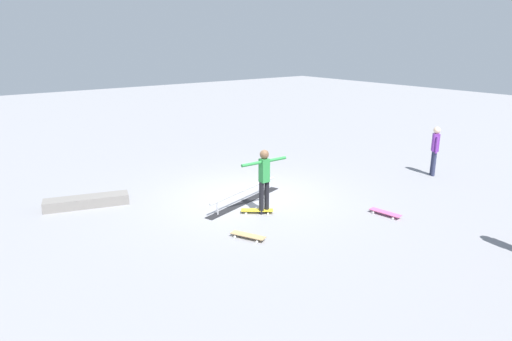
{
  "coord_description": "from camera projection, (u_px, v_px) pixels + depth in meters",
  "views": [
    {
      "loc": [
        6.9,
        9.35,
        4.2
      ],
      "look_at": [
        0.28,
        0.7,
        1.0
      ],
      "focal_mm": 31.58,
      "sensor_mm": 36.0,
      "label": 1
    }
  ],
  "objects": [
    {
      "name": "loose_skateboard_natural",
      "position": [
        248.0,
        235.0,
        9.81
      ],
      "size": [
        0.52,
        0.81,
        0.09
      ],
      "rotation": [
        0.0,
        0.0,
        5.15
      ],
      "color": "tan",
      "rests_on": "ground_plane"
    },
    {
      "name": "skate_ledge",
      "position": [
        87.0,
        202.0,
        11.69
      ],
      "size": [
        2.15,
        1.08,
        0.26
      ],
      "primitive_type": "cube",
      "rotation": [
        0.0,
        0.0,
        -0.3
      ],
      "color": "gray",
      "rests_on": "ground_plane"
    },
    {
      "name": "skateboard_main",
      "position": [
        257.0,
        210.0,
        11.25
      ],
      "size": [
        0.75,
        0.66,
        0.09
      ],
      "rotation": [
        0.0,
        0.0,
        2.46
      ],
      "color": "yellow",
      "rests_on": "ground_plane"
    },
    {
      "name": "bystander_purple_shirt",
      "position": [
        435.0,
        148.0,
        14.14
      ],
      "size": [
        0.29,
        0.31,
        1.57
      ],
      "rotation": [
        0.0,
        0.0,
        0.82
      ],
      "color": "#2D3351",
      "rests_on": "ground_plane"
    },
    {
      "name": "ground_plane",
      "position": [
        249.0,
        198.0,
        12.33
      ],
      "size": [
        60.0,
        60.0,
        0.0
      ],
      "primitive_type": "plane",
      "color": "gray"
    },
    {
      "name": "loose_skateboard_pink",
      "position": [
        385.0,
        213.0,
        11.1
      ],
      "size": [
        0.34,
        0.82,
        0.09
      ],
      "rotation": [
        0.0,
        0.0,
        1.71
      ],
      "color": "#E05993",
      "rests_on": "ground_plane"
    },
    {
      "name": "grind_rail",
      "position": [
        245.0,
        196.0,
        11.97
      ],
      "size": [
        2.87,
        1.08,
        0.38
      ],
      "rotation": [
        0.0,
        0.0,
        0.29
      ],
      "color": "black",
      "rests_on": "ground_plane"
    },
    {
      "name": "skater_main",
      "position": [
        264.0,
        177.0,
        11.01
      ],
      "size": [
        1.31,
        0.22,
        1.63
      ],
      "rotation": [
        0.0,
        0.0,
        3.11
      ],
      "color": "black",
      "rests_on": "ground_plane"
    }
  ]
}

